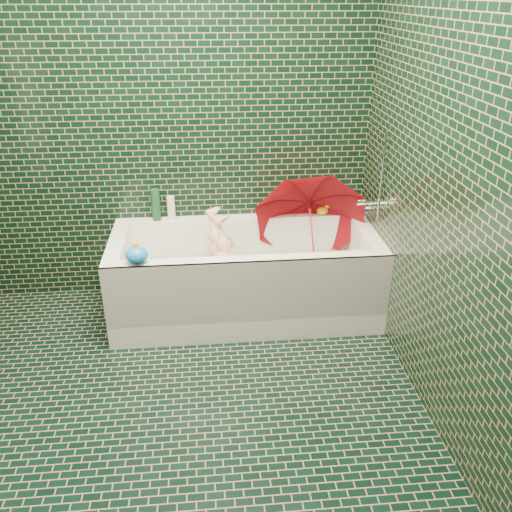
{
  "coord_description": "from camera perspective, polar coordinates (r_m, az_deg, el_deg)",
  "views": [
    {
      "loc": [
        0.22,
        -2.1,
        1.95
      ],
      "look_at": [
        0.5,
        0.82,
        0.5
      ],
      "focal_mm": 38.0,
      "sensor_mm": 36.0,
      "label": 1
    }
  ],
  "objects": [
    {
      "name": "floor",
      "position": [
        2.87,
        -8.81,
        -16.92
      ],
      "size": [
        2.8,
        2.8,
        0.0
      ],
      "primitive_type": "plane",
      "color": "black",
      "rests_on": "ground"
    },
    {
      "name": "wall_back",
      "position": [
        3.57,
        -9.24,
        14.61
      ],
      "size": [
        2.8,
        0.0,
        2.8
      ],
      "primitive_type": "plane",
      "rotation": [
        1.57,
        0.0,
        0.0
      ],
      "color": "black",
      "rests_on": "floor"
    },
    {
      "name": "wall_front",
      "position": [
        1.01,
        -17.42,
        -19.12
      ],
      "size": [
        2.8,
        0.0,
        2.8
      ],
      "primitive_type": "plane",
      "rotation": [
        -1.57,
        0.0,
        0.0
      ],
      "color": "black",
      "rests_on": "floor"
    },
    {
      "name": "wall_right",
      "position": [
        2.46,
        21.0,
        7.95
      ],
      "size": [
        0.0,
        2.8,
        2.8
      ],
      "primitive_type": "plane",
      "rotation": [
        1.57,
        0.0,
        -1.57
      ],
      "color": "black",
      "rests_on": "floor"
    },
    {
      "name": "bathtub",
      "position": [
        3.57,
        -1.12,
        -2.95
      ],
      "size": [
        1.7,
        0.75,
        0.55
      ],
      "color": "white",
      "rests_on": "floor"
    },
    {
      "name": "bath_mat",
      "position": [
        3.61,
        -1.13,
        -3.59
      ],
      "size": [
        1.35,
        0.47,
        0.01
      ],
      "primitive_type": "cube",
      "color": "#54CA28",
      "rests_on": "bathtub"
    },
    {
      "name": "water",
      "position": [
        3.54,
        -1.16,
        -1.57
      ],
      "size": [
        1.48,
        0.53,
        0.0
      ],
      "primitive_type": "cube",
      "color": "silver",
      "rests_on": "bathtub"
    },
    {
      "name": "faucet",
      "position": [
        3.49,
        12.31,
        5.89
      ],
      "size": [
        0.18,
        0.19,
        0.55
      ],
      "color": "silver",
      "rests_on": "wall_right"
    },
    {
      "name": "child",
      "position": [
        3.53,
        -2.69,
        -1.52
      ],
      "size": [
        0.91,
        0.52,
        0.36
      ],
      "primitive_type": "imported",
      "rotation": [
        -1.37,
        0.0,
        -1.3
      ],
      "color": "#EEB295",
      "rests_on": "bathtub"
    },
    {
      "name": "umbrella",
      "position": [
        3.54,
        5.9,
        2.56
      ],
      "size": [
        0.88,
        0.99,
        0.92
      ],
      "primitive_type": "imported",
      "rotation": [
        0.36,
        -0.11,
        -0.14
      ],
      "color": "red",
      "rests_on": "bathtub"
    },
    {
      "name": "soap_bottle_a",
      "position": [
        3.86,
        9.27,
        4.59
      ],
      "size": [
        0.13,
        0.13,
        0.27
      ],
      "primitive_type": "imported",
      "rotation": [
        0.0,
        0.0,
        -0.36
      ],
      "color": "white",
      "rests_on": "bathtub"
    },
    {
      "name": "soap_bottle_b",
      "position": [
        3.87,
        10.2,
        4.59
      ],
      "size": [
        0.1,
        0.1,
        0.2
      ],
      "primitive_type": "imported",
      "rotation": [
        0.0,
        0.0,
        -0.13
      ],
      "color": "#421E72",
      "rests_on": "bathtub"
    },
    {
      "name": "soap_bottle_c",
      "position": [
        3.83,
        9.12,
        4.47
      ],
      "size": [
        0.15,
        0.15,
        0.16
      ],
      "primitive_type": "imported",
      "rotation": [
        0.0,
        0.0,
        0.22
      ],
      "color": "#134423",
      "rests_on": "bathtub"
    },
    {
      "name": "bottle_right_tall",
      "position": [
        3.8,
        8.33,
        5.97
      ],
      "size": [
        0.07,
        0.07,
        0.2
      ],
      "primitive_type": "cylinder",
      "rotation": [
        0.0,
        0.0,
        0.41
      ],
      "color": "#134423",
      "rests_on": "bathtub"
    },
    {
      "name": "bottle_right_pump",
      "position": [
        3.83,
        9.68,
        5.74
      ],
      "size": [
        0.06,
        0.06,
        0.17
      ],
      "primitive_type": "cylinder",
      "rotation": [
        0.0,
        0.0,
        -0.27
      ],
      "color": "silver",
      "rests_on": "bathtub"
    },
    {
      "name": "bottle_left_tall",
      "position": [
        3.7,
        -10.48,
        5.32
      ],
      "size": [
        0.08,
        0.08,
        0.22
      ],
      "primitive_type": "cylinder",
      "rotation": [
        0.0,
        0.0,
        0.3
      ],
      "color": "#134423",
      "rests_on": "bathtub"
    },
    {
      "name": "bottle_left_short",
      "position": [
        3.7,
        -8.92,
        5.02
      ],
      "size": [
        0.06,
        0.06,
        0.16
      ],
      "primitive_type": "cylinder",
      "rotation": [
        0.0,
        0.0,
        0.25
      ],
      "color": "white",
      "rests_on": "bathtub"
    },
    {
      "name": "rubber_duck",
      "position": [
        3.77,
        7.09,
        4.83
      ],
      "size": [
        0.1,
        0.07,
        0.08
      ],
      "rotation": [
        0.0,
        0.0,
        0.12
      ],
      "color": "yellow",
      "rests_on": "bathtub"
    },
    {
      "name": "bath_toy",
      "position": [
        3.13,
        -12.46,
        0.13
      ],
      "size": [
        0.16,
        0.14,
        0.13
      ],
      "rotation": [
        0.0,
        0.0,
        -0.36
      ],
      "color": "blue",
      "rests_on": "bathtub"
    }
  ]
}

